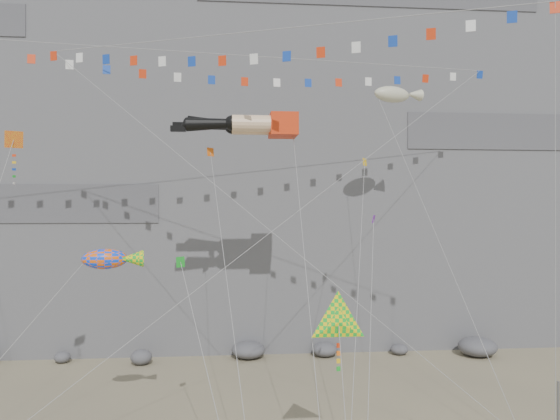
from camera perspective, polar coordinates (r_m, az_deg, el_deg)
name	(u,v)px	position (r m, az deg, el deg)	size (l,w,h in m)	color
cliff	(244,81)	(58.87, -3.81, 13.27)	(80.00, 28.00, 50.00)	slate
talus_boulders	(248,351)	(43.71, -3.32, -14.45)	(60.00, 3.00, 1.20)	slate
legs_kite	(249,125)	(33.40, -3.28, 8.84)	(7.53, 17.02, 22.91)	red
flag_banner_upper	(228,55)	(36.12, -5.46, 15.85)	(35.57, 15.44, 27.67)	red
flag_banner_lower	(271,30)	(30.15, -0.99, 18.27)	(25.26, 10.67, 24.95)	red
harlequin_kite	(13,141)	(29.30, -26.09, 6.50)	(3.28, 6.33, 16.05)	red
fish_windsock	(104,259)	(28.01, -17.88, -4.94)	(9.48, 6.14, 12.96)	#FB5D0C
delta_kite	(339,323)	(23.36, 6.14, -11.61)	(2.61, 4.38, 8.65)	yellow
blimp_windsock	(392,95)	(38.54, 11.63, 11.68)	(4.87, 13.65, 23.14)	beige
small_kite_a	(211,156)	(33.53, -7.22, 5.58)	(2.91, 15.06, 20.92)	orange
small_kite_b	(373,224)	(29.87, 9.74, -1.50)	(3.68, 11.03, 15.49)	#6E1BA3
small_kite_c	(181,265)	(25.65, -10.28, -5.71)	(3.47, 6.79, 11.32)	green
small_kite_d	(364,167)	(34.02, 8.82, 4.42)	(4.94, 15.14, 20.94)	yellow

